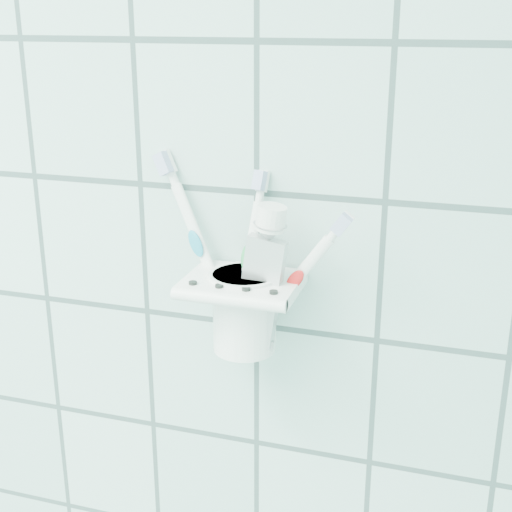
{
  "coord_description": "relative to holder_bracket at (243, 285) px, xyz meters",
  "views": [
    {
      "loc": [
        0.88,
        0.51,
        1.58
      ],
      "look_at": [
        0.7,
        1.1,
        1.37
      ],
      "focal_mm": 50.0,
      "sensor_mm": 36.0,
      "label": 1
    }
  ],
  "objects": [
    {
      "name": "holder_bracket",
      "position": [
        0.0,
        0.0,
        0.0
      ],
      "size": [
        0.12,
        0.1,
        0.04
      ],
      "color": "white",
      "rests_on": "wall_back"
    },
    {
      "name": "cup",
      "position": [
        0.0,
        0.0,
        -0.03
      ],
      "size": [
        0.07,
        0.07,
        0.08
      ],
      "color": "white",
      "rests_on": "holder_bracket"
    },
    {
      "name": "toothbrush_pink",
      "position": [
        -0.01,
        0.01,
        0.04
      ],
      "size": [
        0.09,
        0.04,
        0.21
      ],
      "rotation": [
        -0.05,
        -0.48,
        -0.24
      ],
      "color": "white",
      "rests_on": "cup"
    },
    {
      "name": "toothbrush_blue",
      "position": [
        -0.01,
        -0.01,
        0.03
      ],
      "size": [
        0.03,
        0.06,
        0.18
      ],
      "rotation": [
        -0.32,
        -0.02,
        -0.33
      ],
      "color": "white",
      "rests_on": "cup"
    },
    {
      "name": "toothbrush_orange",
      "position": [
        0.0,
        0.01,
        0.03
      ],
      "size": [
        0.1,
        0.03,
        0.17
      ],
      "rotation": [
        0.05,
        0.63,
        -0.08
      ],
      "color": "white",
      "rests_on": "cup"
    },
    {
      "name": "toothpaste_tube",
      "position": [
        0.01,
        -0.0,
        0.02
      ],
      "size": [
        0.06,
        0.04,
        0.16
      ],
      "rotation": [
        0.01,
        0.14,
        -0.07
      ],
      "color": "silver",
      "rests_on": "cup"
    }
  ]
}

